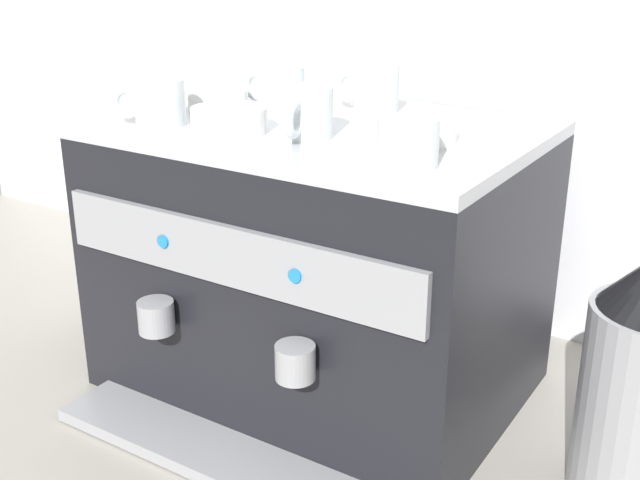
{
  "coord_description": "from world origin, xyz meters",
  "views": [
    {
      "loc": [
        0.67,
        -1.05,
        0.74
      ],
      "look_at": [
        0.0,
        0.0,
        0.27
      ],
      "focal_mm": 44.81,
      "sensor_mm": 36.0,
      "label": 1
    }
  ],
  "objects_px": {
    "espresso_machine": "(319,261)",
    "ceramic_bowl_0": "(219,99)",
    "ceramic_cup_1": "(305,113)",
    "ceramic_cup_4": "(279,88)",
    "ceramic_cup_0": "(408,141)",
    "milk_pitcher": "(109,286)",
    "ceramic_cup_2": "(374,89)",
    "ceramic_cup_3": "(157,102)",
    "ceramic_bowl_2": "(229,121)",
    "ceramic_bowl_1": "(420,132)"
  },
  "relations": [
    {
      "from": "espresso_machine",
      "to": "ceramic_cup_4",
      "type": "distance_m",
      "value": 0.3
    },
    {
      "from": "ceramic_cup_1",
      "to": "ceramic_cup_4",
      "type": "bearing_deg",
      "value": 135.58
    },
    {
      "from": "ceramic_bowl_1",
      "to": "ceramic_bowl_2",
      "type": "height_order",
      "value": "ceramic_bowl_2"
    },
    {
      "from": "espresso_machine",
      "to": "ceramic_bowl_0",
      "type": "bearing_deg",
      "value": 177.93
    },
    {
      "from": "ceramic_cup_0",
      "to": "ceramic_bowl_0",
      "type": "distance_m",
      "value": 0.46
    },
    {
      "from": "milk_pitcher",
      "to": "ceramic_bowl_0",
      "type": "bearing_deg",
      "value": 3.06
    },
    {
      "from": "ceramic_cup_1",
      "to": "ceramic_bowl_0",
      "type": "relative_size",
      "value": 1.15
    },
    {
      "from": "ceramic_cup_4",
      "to": "milk_pitcher",
      "type": "height_order",
      "value": "ceramic_cup_4"
    },
    {
      "from": "ceramic_cup_0",
      "to": "ceramic_bowl_1",
      "type": "height_order",
      "value": "ceramic_cup_0"
    },
    {
      "from": "milk_pitcher",
      "to": "ceramic_bowl_1",
      "type": "bearing_deg",
      "value": -1.24
    },
    {
      "from": "ceramic_cup_3",
      "to": "ceramic_bowl_2",
      "type": "distance_m",
      "value": 0.13
    },
    {
      "from": "ceramic_cup_3",
      "to": "ceramic_bowl_2",
      "type": "relative_size",
      "value": 0.97
    },
    {
      "from": "ceramic_bowl_0",
      "to": "milk_pitcher",
      "type": "relative_size",
      "value": 0.81
    },
    {
      "from": "ceramic_cup_0",
      "to": "ceramic_cup_2",
      "type": "xyz_separation_m",
      "value": [
        -0.2,
        0.26,
        0.01
      ]
    },
    {
      "from": "ceramic_cup_4",
      "to": "ceramic_cup_2",
      "type": "bearing_deg",
      "value": 20.89
    },
    {
      "from": "espresso_machine",
      "to": "ceramic_cup_3",
      "type": "relative_size",
      "value": 6.04
    },
    {
      "from": "ceramic_cup_2",
      "to": "ceramic_cup_1",
      "type": "bearing_deg",
      "value": -88.93
    },
    {
      "from": "ceramic_cup_3",
      "to": "ceramic_cup_4",
      "type": "bearing_deg",
      "value": 67.3
    },
    {
      "from": "ceramic_cup_4",
      "to": "ceramic_cup_0",
      "type": "bearing_deg",
      "value": -30.32
    },
    {
      "from": "ceramic_bowl_0",
      "to": "ceramic_bowl_1",
      "type": "height_order",
      "value": "ceramic_bowl_0"
    },
    {
      "from": "ceramic_cup_2",
      "to": "ceramic_bowl_0",
      "type": "height_order",
      "value": "ceramic_cup_2"
    },
    {
      "from": "ceramic_cup_3",
      "to": "milk_pitcher",
      "type": "xyz_separation_m",
      "value": [
        -0.3,
        0.13,
        -0.44
      ]
    },
    {
      "from": "espresso_machine",
      "to": "ceramic_bowl_0",
      "type": "height_order",
      "value": "ceramic_bowl_0"
    },
    {
      "from": "ceramic_bowl_0",
      "to": "ceramic_bowl_2",
      "type": "height_order",
      "value": "ceramic_bowl_2"
    },
    {
      "from": "ceramic_cup_0",
      "to": "ceramic_cup_2",
      "type": "distance_m",
      "value": 0.33
    },
    {
      "from": "ceramic_cup_2",
      "to": "ceramic_bowl_2",
      "type": "height_order",
      "value": "ceramic_cup_2"
    },
    {
      "from": "ceramic_cup_4",
      "to": "ceramic_bowl_2",
      "type": "relative_size",
      "value": 1.05
    },
    {
      "from": "ceramic_cup_1",
      "to": "ceramic_cup_4",
      "type": "height_order",
      "value": "ceramic_cup_1"
    },
    {
      "from": "espresso_machine",
      "to": "ceramic_cup_1",
      "type": "distance_m",
      "value": 0.29
    },
    {
      "from": "milk_pitcher",
      "to": "ceramic_cup_1",
      "type": "bearing_deg",
      "value": -8.31
    },
    {
      "from": "ceramic_cup_1",
      "to": "ceramic_bowl_1",
      "type": "height_order",
      "value": "ceramic_cup_1"
    },
    {
      "from": "ceramic_bowl_2",
      "to": "ceramic_cup_3",
      "type": "bearing_deg",
      "value": -170.97
    },
    {
      "from": "ceramic_cup_3",
      "to": "ceramic_bowl_1",
      "type": "bearing_deg",
      "value": 16.34
    },
    {
      "from": "ceramic_cup_1",
      "to": "ceramic_bowl_0",
      "type": "xyz_separation_m",
      "value": [
        -0.24,
        0.1,
        -0.02
      ]
    },
    {
      "from": "ceramic_cup_2",
      "to": "ceramic_cup_4",
      "type": "xyz_separation_m",
      "value": [
        -0.15,
        -0.06,
        -0.0
      ]
    },
    {
      "from": "ceramic_cup_0",
      "to": "ceramic_cup_4",
      "type": "relative_size",
      "value": 0.93
    },
    {
      "from": "ceramic_cup_3",
      "to": "ceramic_bowl_2",
      "type": "xyz_separation_m",
      "value": [
        0.13,
        0.02,
        -0.02
      ]
    },
    {
      "from": "ceramic_cup_1",
      "to": "milk_pitcher",
      "type": "distance_m",
      "value": 0.7
    },
    {
      "from": "espresso_machine",
      "to": "ceramic_cup_3",
      "type": "xyz_separation_m",
      "value": [
        -0.21,
        -0.14,
        0.27
      ]
    },
    {
      "from": "espresso_machine",
      "to": "ceramic_cup_3",
      "type": "distance_m",
      "value": 0.37
    },
    {
      "from": "ceramic_cup_0",
      "to": "ceramic_cup_3",
      "type": "distance_m",
      "value": 0.44
    },
    {
      "from": "ceramic_bowl_2",
      "to": "ceramic_cup_0",
      "type": "bearing_deg",
      "value": -3.54
    },
    {
      "from": "ceramic_cup_0",
      "to": "ceramic_bowl_2",
      "type": "bearing_deg",
      "value": 176.46
    },
    {
      "from": "ceramic_cup_0",
      "to": "ceramic_bowl_0",
      "type": "height_order",
      "value": "ceramic_cup_0"
    },
    {
      "from": "espresso_machine",
      "to": "ceramic_cup_0",
      "type": "distance_m",
      "value": 0.38
    },
    {
      "from": "ceramic_cup_1",
      "to": "ceramic_cup_3",
      "type": "xyz_separation_m",
      "value": [
        -0.24,
        -0.05,
        -0.0
      ]
    },
    {
      "from": "ceramic_cup_4",
      "to": "milk_pitcher",
      "type": "relative_size",
      "value": 0.96
    },
    {
      "from": "ceramic_cup_0",
      "to": "milk_pitcher",
      "type": "distance_m",
      "value": 0.86
    },
    {
      "from": "ceramic_cup_0",
      "to": "milk_pitcher",
      "type": "xyz_separation_m",
      "value": [
        -0.74,
        0.13,
        -0.43
      ]
    },
    {
      "from": "espresso_machine",
      "to": "milk_pitcher",
      "type": "distance_m",
      "value": 0.54
    }
  ]
}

